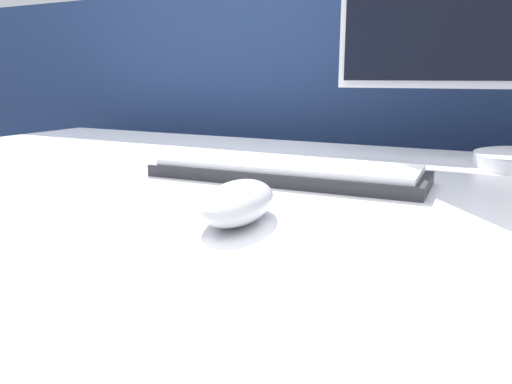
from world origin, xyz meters
The scene contains 3 objects.
partition_panel centered at (0.00, 0.57, 0.54)m, with size 5.00×0.03×1.09m.
computer_mouse_near centered at (0.06, -0.15, 0.77)m, with size 0.08×0.13×0.04m.
keyboard centered at (0.02, 0.05, 0.76)m, with size 0.37×0.13×0.02m.
Camera 1 is at (0.28, -0.54, 0.88)m, focal length 35.00 mm.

